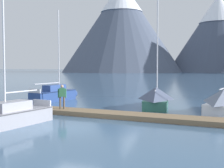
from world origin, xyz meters
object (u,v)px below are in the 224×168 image
object	(u,v)px
sailboat_nearest_berth	(56,94)
sailboat_mid_dock_port	(156,98)
sailboat_second_berth	(7,117)
person_on_dock	(62,95)

from	to	relation	value
sailboat_nearest_berth	sailboat_mid_dock_port	size ratio (longest dim) A/B	0.93
sailboat_nearest_berth	sailboat_mid_dock_port	bearing A→B (deg)	-8.22
sailboat_mid_dock_port	sailboat_nearest_berth	bearing A→B (deg)	171.78
sailboat_second_berth	sailboat_mid_dock_port	world-z (taller)	sailboat_mid_dock_port
sailboat_nearest_berth	person_on_dock	size ratio (longest dim) A/B	5.10
sailboat_second_berth	person_on_dock	bearing A→B (deg)	86.47
sailboat_mid_dock_port	person_on_dock	world-z (taller)	sailboat_mid_dock_port
sailboat_nearest_berth	sailboat_second_berth	size ratio (longest dim) A/B	1.12
person_on_dock	sailboat_mid_dock_port	bearing A→B (deg)	42.57
sailboat_nearest_berth	person_on_dock	bearing A→B (deg)	-56.05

